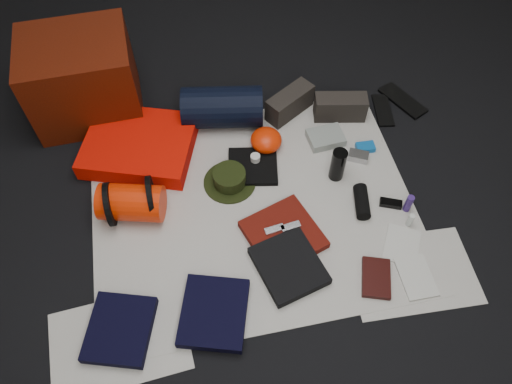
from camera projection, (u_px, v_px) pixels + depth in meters
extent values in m
cube|color=black|center=(253.00, 208.00, 2.53)|extent=(4.50, 4.50, 0.02)
cube|color=silver|center=(253.00, 207.00, 2.52)|extent=(1.60, 1.30, 0.01)
cube|color=silver|center=(119.00, 341.00, 2.14)|extent=(0.61, 0.44, 0.00)
cube|color=silver|center=(412.00, 272.00, 2.32)|extent=(0.60, 0.43, 0.00)
cube|color=#4E1205|center=(82.00, 79.00, 2.71)|extent=(0.58, 0.49, 0.47)
cube|color=red|center=(139.00, 145.00, 2.68)|extent=(0.68, 0.62, 0.10)
cylinder|color=red|center=(131.00, 203.00, 2.42)|extent=(0.35, 0.25, 0.18)
cylinder|color=black|center=(110.00, 204.00, 2.40)|extent=(0.02, 0.22, 0.22)
cylinder|color=black|center=(151.00, 197.00, 2.42)|extent=(0.02, 0.22, 0.22)
cylinder|color=black|center=(222.00, 107.00, 2.75)|extent=(0.47, 0.30, 0.23)
cylinder|color=black|center=(230.00, 182.00, 2.60)|extent=(0.33, 0.33, 0.01)
cylinder|color=black|center=(229.00, 177.00, 2.57)|extent=(0.17, 0.17, 0.07)
cube|color=#2A2520|center=(290.00, 103.00, 2.82)|extent=(0.30, 0.25, 0.15)
cube|color=#2A2520|center=(340.00, 107.00, 2.81)|extent=(0.30, 0.16, 0.14)
cube|color=black|center=(383.00, 110.00, 2.89)|extent=(0.13, 0.26, 0.01)
cube|color=black|center=(403.00, 100.00, 2.93)|extent=(0.23, 0.32, 0.02)
cube|color=black|center=(120.00, 329.00, 2.14)|extent=(0.35, 0.37, 0.05)
cube|color=black|center=(214.00, 313.00, 2.18)|extent=(0.36, 0.39, 0.05)
cube|color=black|center=(289.00, 266.00, 2.31)|extent=(0.35, 0.37, 0.05)
cube|color=black|center=(253.00, 166.00, 2.65)|extent=(0.30, 0.28, 0.03)
cube|color=#581009|center=(283.00, 234.00, 2.40)|extent=(0.41, 0.41, 0.04)
ellipsoid|color=red|center=(266.00, 140.00, 2.69)|extent=(0.18, 0.18, 0.11)
cube|color=gray|center=(326.00, 138.00, 2.74)|extent=(0.20, 0.16, 0.05)
cylinder|color=black|center=(338.00, 165.00, 2.55)|extent=(0.08, 0.08, 0.19)
cylinder|color=black|center=(362.00, 202.00, 2.49)|extent=(0.11, 0.19, 0.07)
cube|color=#ABAAAF|center=(358.00, 156.00, 2.67)|extent=(0.12, 0.10, 0.04)
cube|color=#10589F|center=(365.00, 147.00, 2.72)|extent=(0.10, 0.07, 0.03)
cylinder|color=navy|center=(409.00, 203.00, 2.47)|extent=(0.04, 0.04, 0.11)
cylinder|color=silver|center=(410.00, 220.00, 2.42)|extent=(0.04, 0.04, 0.08)
cube|color=black|center=(376.00, 278.00, 2.28)|extent=(0.18, 0.23, 0.03)
cube|color=#B9B8B0|center=(416.00, 277.00, 2.29)|extent=(0.15, 0.22, 0.01)
cube|color=#B9B8B0|center=(402.00, 245.00, 2.39)|extent=(0.24, 0.26, 0.01)
cube|color=black|center=(391.00, 203.00, 2.51)|extent=(0.12, 0.08, 0.03)
cube|color=#ABAAAF|center=(106.00, 327.00, 2.16)|extent=(0.09, 0.09, 0.01)
cylinder|color=silver|center=(255.00, 158.00, 2.64)|extent=(0.05, 0.05, 0.04)
cube|color=#ABAAAF|center=(274.00, 229.00, 2.39)|extent=(0.10, 0.05, 0.01)
cube|color=#ABAAAF|center=(291.00, 226.00, 2.39)|extent=(0.10, 0.05, 0.01)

